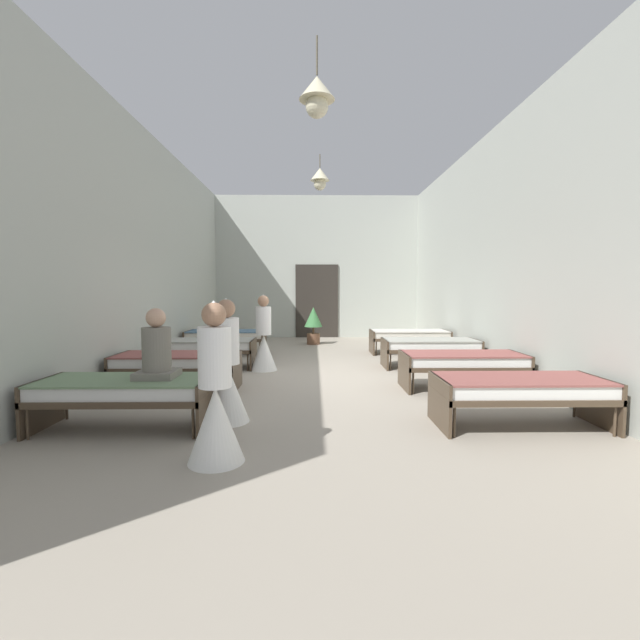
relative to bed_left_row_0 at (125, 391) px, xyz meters
The scene contains 15 objects.
ground_plane 3.67m from the bed_left_row_0, 51.57° to the left, with size 7.22×13.61×0.10m, color #9E9384.
room_shell 5.19m from the bed_left_row_0, 62.15° to the left, with size 7.02×13.21×4.64m.
bed_left_row_0 is the anchor object (origin of this frame).
bed_right_row_0 4.52m from the bed_left_row_0, ahead, with size 1.90×0.84×0.57m.
bed_left_row_1 1.90m from the bed_left_row_0, 90.00° to the left, with size 1.90×0.84×0.57m.
bed_right_row_1 4.91m from the bed_left_row_0, 22.78° to the left, with size 1.90×0.84×0.57m.
bed_left_row_2 3.80m from the bed_left_row_0, 90.00° to the left, with size 1.90×0.84×0.57m.
bed_right_row_2 5.91m from the bed_left_row_0, 40.03° to the left, with size 1.90×0.84×0.57m.
bed_left_row_3 5.70m from the bed_left_row_0, 90.00° to the left, with size 1.90×0.84×0.57m.
bed_right_row_3 7.28m from the bed_left_row_0, 51.57° to the left, with size 1.90×0.84×0.57m.
nurse_near_aisle 3.72m from the bed_left_row_0, 71.60° to the left, with size 0.52×0.52×1.49m.
nurse_mid_aisle 1.59m from the bed_left_row_0, 37.85° to the right, with size 0.52×0.52×1.49m.
nurse_far_aisle 1.14m from the bed_left_row_0, 11.66° to the left, with size 0.52×0.52×1.49m.
patient_seated_primary 0.56m from the bed_left_row_0, 11.00° to the left, with size 0.44×0.44×0.80m.
potted_plant 7.81m from the bed_left_row_0, 74.03° to the left, with size 0.52×0.52×1.07m.
Camera 1 is at (-0.12, -7.69, 1.59)m, focal length 24.11 mm.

